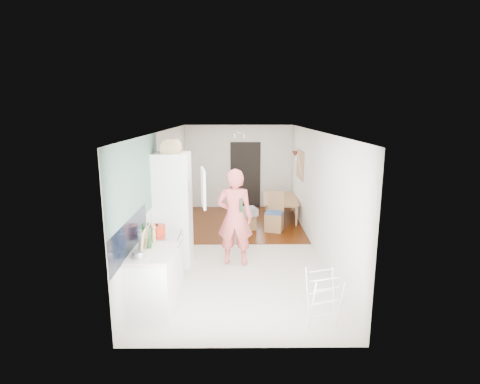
{
  "coord_description": "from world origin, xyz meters",
  "views": [
    {
      "loc": [
        -0.05,
        -7.66,
        2.9
      ],
      "look_at": [
        0.01,
        0.2,
        1.2
      ],
      "focal_mm": 28.0,
      "sensor_mm": 36.0,
      "label": 1
    }
  ],
  "objects_px": {
    "dining_chair": "(274,212)",
    "stool": "(248,222)",
    "person": "(235,209)",
    "drying_rack": "(323,299)",
    "dining_table": "(281,210)"
  },
  "relations": [
    {
      "from": "drying_rack",
      "to": "person",
      "type": "bearing_deg",
      "value": 102.61
    },
    {
      "from": "dining_chair",
      "to": "stool",
      "type": "height_order",
      "value": "dining_chair"
    },
    {
      "from": "person",
      "to": "dining_chair",
      "type": "relative_size",
      "value": 2.27
    },
    {
      "from": "person",
      "to": "drying_rack",
      "type": "bearing_deg",
      "value": 124.87
    },
    {
      "from": "dining_chair",
      "to": "drying_rack",
      "type": "relative_size",
      "value": 1.27
    },
    {
      "from": "dining_table",
      "to": "stool",
      "type": "xyz_separation_m",
      "value": [
        -0.93,
        -1.0,
        -0.05
      ]
    },
    {
      "from": "dining_table",
      "to": "dining_chair",
      "type": "height_order",
      "value": "dining_chair"
    },
    {
      "from": "person",
      "to": "drying_rack",
      "type": "xyz_separation_m",
      "value": [
        1.22,
        -2.13,
        -0.72
      ]
    },
    {
      "from": "dining_table",
      "to": "stool",
      "type": "relative_size",
      "value": 3.51
    },
    {
      "from": "stool",
      "to": "person",
      "type": "bearing_deg",
      "value": -98.71
    },
    {
      "from": "dining_chair",
      "to": "stool",
      "type": "relative_size",
      "value": 2.45
    },
    {
      "from": "person",
      "to": "drying_rack",
      "type": "height_order",
      "value": "person"
    },
    {
      "from": "dining_chair",
      "to": "drying_rack",
      "type": "bearing_deg",
      "value": -69.38
    },
    {
      "from": "person",
      "to": "stool",
      "type": "relative_size",
      "value": 5.55
    },
    {
      "from": "dining_table",
      "to": "person",
      "type": "bearing_deg",
      "value": 161.73
    }
  ]
}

